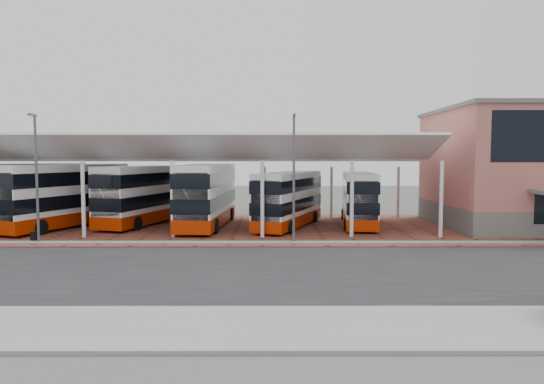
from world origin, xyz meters
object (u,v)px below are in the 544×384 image
Objects in this scene: bus_2 at (147,195)px; bus_5 at (359,199)px; bus_1 at (66,196)px; bus_4 at (289,200)px; bus_3 at (207,195)px; bus_0 at (14,194)px.

bus_2 is 1.14× the size of bus_5.
bus_1 is 1.16× the size of bus_5.
bus_2 is 1.12× the size of bus_4.
bus_3 is 6.39m from bus_4.
bus_4 is 1.02× the size of bus_5.
bus_2 is at bearing 32.92° from bus_0.
bus_4 is at bearing -162.14° from bus_5.
bus_2 is at bearing 40.87° from bus_1.
bus_1 is at bearing -144.77° from bus_2.
bus_2 is (5.71, 2.01, -0.07)m from bus_1.
bus_2 is 11.71m from bus_4.
bus_0 is 15.63m from bus_3.
bus_4 is (21.97, -1.38, -0.32)m from bus_0.
bus_1 is 22.85m from bus_5.
bus_0 is 0.98× the size of bus_1.
bus_2 is 17.14m from bus_5.
bus_3 is 11.98m from bus_5.
bus_5 is at bearing 28.82° from bus_0.
bus_2 is (10.44, 0.64, -0.09)m from bus_0.
bus_0 is 22.01m from bus_4.
bus_3 reaches higher than bus_4.
bus_5 is at bearing 24.19° from bus_1.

